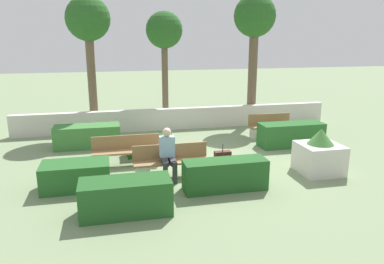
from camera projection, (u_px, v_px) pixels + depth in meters
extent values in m
plane|color=gray|center=(208.00, 166.00, 10.73)|extent=(60.00, 60.00, 0.00)
cube|color=beige|center=(178.00, 118.00, 14.93)|extent=(12.51, 0.30, 0.83)
cube|color=#937047|center=(172.00, 162.00, 9.78)|extent=(2.00, 0.44, 0.05)
cube|color=#937047|center=(170.00, 151.00, 9.95)|extent=(2.00, 0.05, 0.40)
cube|color=beige|center=(142.00, 172.00, 9.67)|extent=(0.36, 0.40, 0.39)
cube|color=beige|center=(200.00, 168.00, 10.00)|extent=(0.36, 0.40, 0.39)
cube|color=#937047|center=(127.00, 152.00, 10.64)|extent=(1.95, 0.44, 0.05)
cube|color=#937047|center=(126.00, 142.00, 10.82)|extent=(1.95, 0.04, 0.40)
cube|color=beige|center=(100.00, 161.00, 10.54)|extent=(0.36, 0.40, 0.39)
cube|color=beige|center=(153.00, 157.00, 10.86)|extent=(0.36, 0.40, 0.39)
cube|color=#937047|center=(271.00, 126.00, 13.60)|extent=(1.62, 0.44, 0.05)
cube|color=#937047|center=(269.00, 119.00, 13.77)|extent=(1.62, 0.04, 0.40)
cube|color=beige|center=(256.00, 133.00, 13.53)|extent=(0.36, 0.40, 0.39)
cube|color=beige|center=(286.00, 131.00, 13.78)|extent=(0.36, 0.40, 0.39)
cube|color=#333338|center=(165.00, 162.00, 9.51)|extent=(0.14, 0.46, 0.13)
cube|color=#333338|center=(172.00, 161.00, 9.56)|extent=(0.14, 0.46, 0.13)
cube|color=#333338|center=(165.00, 173.00, 9.35)|extent=(0.11, 0.11, 0.57)
cube|color=#333338|center=(175.00, 173.00, 9.40)|extent=(0.11, 0.11, 0.57)
cube|color=#9EBCE0|center=(167.00, 146.00, 9.68)|extent=(0.38, 0.22, 0.54)
sphere|color=beige|center=(167.00, 132.00, 9.56)|extent=(0.23, 0.23, 0.23)
cube|color=#3D7A38|center=(87.00, 136.00, 12.48)|extent=(2.14, 0.83, 0.74)
cube|color=#235623|center=(150.00, 146.00, 11.66)|extent=(1.45, 0.67, 0.58)
cube|color=#286028|center=(291.00, 135.00, 12.59)|extent=(2.16, 0.78, 0.79)
cube|color=#235623|center=(126.00, 197.00, 7.79)|extent=(1.89, 0.80, 0.74)
cube|color=#235623|center=(225.00, 175.00, 9.02)|extent=(2.02, 0.63, 0.74)
cube|color=#286028|center=(76.00, 176.00, 9.10)|extent=(1.62, 0.89, 0.65)
cube|color=beige|center=(319.00, 158.00, 10.13)|extent=(1.08, 1.08, 0.80)
cone|color=#47843D|center=(321.00, 137.00, 9.97)|extent=(0.71, 0.71, 0.43)
cube|color=#471E19|center=(222.00, 162.00, 10.08)|extent=(0.45, 0.18, 0.62)
cylinder|color=#333338|center=(223.00, 148.00, 9.98)|extent=(0.02, 0.02, 0.20)
cylinder|color=brown|center=(92.00, 82.00, 14.35)|extent=(0.32, 0.32, 3.78)
sphere|color=#285B23|center=(88.00, 18.00, 13.76)|extent=(1.65, 1.65, 1.65)
cylinder|color=brown|center=(165.00, 82.00, 15.77)|extent=(0.26, 0.26, 3.43)
sphere|color=#285B23|center=(164.00, 30.00, 15.23)|extent=(1.50, 1.50, 1.50)
cylinder|color=brown|center=(252.00, 76.00, 15.65)|extent=(0.37, 0.37, 3.93)
sphere|color=#285B23|center=(255.00, 16.00, 15.04)|extent=(1.69, 1.69, 1.69)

